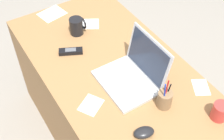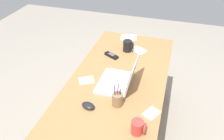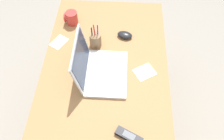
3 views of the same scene
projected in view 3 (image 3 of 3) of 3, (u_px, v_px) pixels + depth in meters
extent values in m
plane|color=gray|center=(106.00, 135.00, 1.90)|extent=(6.00, 6.00, 0.00)
cube|color=#9E7042|center=(105.00, 116.00, 1.61)|extent=(1.51, 0.75, 0.73)
cube|color=silver|center=(107.00, 73.00, 1.36)|extent=(0.32, 0.23, 0.02)
cube|color=silver|center=(103.00, 72.00, 1.35)|extent=(0.26, 0.12, 0.00)
cube|color=silver|center=(119.00, 73.00, 1.35)|extent=(0.09, 0.05, 0.00)
cube|color=silver|center=(81.00, 60.00, 1.27)|extent=(0.31, 0.05, 0.23)
cube|color=#283347|center=(82.00, 59.00, 1.27)|extent=(0.28, 0.04, 0.20)
ellipsoid|color=black|center=(125.00, 35.00, 1.52)|extent=(0.09, 0.11, 0.03)
cylinder|color=#C63833|center=(72.00, 18.00, 1.58)|extent=(0.08, 0.08, 0.09)
torus|color=#C63833|center=(65.00, 17.00, 1.57)|extent=(0.07, 0.01, 0.07)
cube|color=black|center=(129.00, 136.00, 1.14)|extent=(0.10, 0.14, 0.02)
cube|color=#595B60|center=(129.00, 135.00, 1.13)|extent=(0.05, 0.07, 0.00)
cylinder|color=olive|center=(95.00, 40.00, 1.46)|extent=(0.07, 0.07, 0.09)
cylinder|color=#1933B2|center=(98.00, 34.00, 1.42)|extent=(0.02, 0.01, 0.15)
cylinder|color=black|center=(92.00, 36.00, 1.43)|extent=(0.02, 0.01, 0.13)
cylinder|color=red|center=(95.00, 34.00, 1.42)|extent=(0.01, 0.02, 0.16)
cube|color=white|center=(59.00, 42.00, 1.51)|extent=(0.13, 0.12, 0.00)
cube|color=white|center=(145.00, 72.00, 1.38)|extent=(0.14, 0.15, 0.00)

